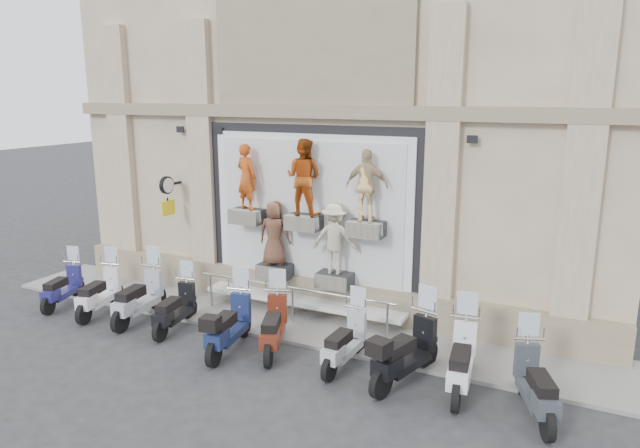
# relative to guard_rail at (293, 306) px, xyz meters

# --- Properties ---
(ground) EXTENTS (90.00, 90.00, 0.00)m
(ground) POSITION_rel_guard_rail_xyz_m (0.00, -2.00, -0.47)
(ground) COLOR #2B2B2E
(ground) RESTS_ON ground
(sidewalk) EXTENTS (16.00, 2.20, 0.08)m
(sidewalk) POSITION_rel_guard_rail_xyz_m (0.00, 0.10, -0.43)
(sidewalk) COLOR gray
(sidewalk) RESTS_ON ground
(building) EXTENTS (14.00, 8.60, 12.00)m
(building) POSITION_rel_guard_rail_xyz_m (0.00, 5.00, 5.54)
(building) COLOR beige
(building) RESTS_ON ground
(shop_vitrine) EXTENTS (5.60, 0.83, 4.30)m
(shop_vitrine) POSITION_rel_guard_rail_xyz_m (0.08, 0.75, 1.93)
(shop_vitrine) COLOR black
(shop_vitrine) RESTS_ON ground
(guard_rail) EXTENTS (5.06, 0.10, 0.93)m
(guard_rail) POSITION_rel_guard_rail_xyz_m (0.00, 0.00, 0.00)
(guard_rail) COLOR #9EA0A5
(guard_rail) RESTS_ON ground
(clock_sign_bracket) EXTENTS (0.10, 0.80, 1.02)m
(clock_sign_bracket) POSITION_rel_guard_rail_xyz_m (-3.90, 0.47, 2.34)
(clock_sign_bracket) COLOR black
(clock_sign_bracket) RESTS_ON ground
(scooter_a) EXTENTS (0.96, 1.81, 1.41)m
(scooter_a) POSITION_rel_guard_rail_xyz_m (-5.82, -1.44, 0.24)
(scooter_a) COLOR navy
(scooter_a) RESTS_ON ground
(scooter_b) EXTENTS (0.99, 1.97, 1.54)m
(scooter_b) POSITION_rel_guard_rail_xyz_m (-4.56, -1.42, 0.30)
(scooter_b) COLOR silver
(scooter_b) RESTS_ON ground
(scooter_c) EXTENTS (0.86, 2.09, 1.65)m
(scooter_c) POSITION_rel_guard_rail_xyz_m (-3.38, -1.34, 0.36)
(scooter_c) COLOR #9C9FA9
(scooter_c) RESTS_ON ground
(scooter_d) EXTENTS (0.82, 1.87, 1.47)m
(scooter_d) POSITION_rel_guard_rail_xyz_m (-2.26, -1.41, 0.27)
(scooter_d) COLOR black
(scooter_d) RESTS_ON ground
(scooter_e) EXTENTS (0.91, 2.08, 1.63)m
(scooter_e) POSITION_rel_guard_rail_xyz_m (-0.53, -1.79, 0.35)
(scooter_e) COLOR #15204B
(scooter_e) RESTS_ON ground
(scooter_f) EXTENTS (1.25, 2.03, 1.59)m
(scooter_f) POSITION_rel_guard_rail_xyz_m (0.31, -1.41, 0.33)
(scooter_f) COLOR #5C1E0F
(scooter_f) RESTS_ON ground
(scooter_g) EXTENTS (0.61, 1.84, 1.47)m
(scooter_g) POSITION_rel_guard_rail_xyz_m (1.92, -1.40, 0.27)
(scooter_g) COLOR #A5A7AC
(scooter_g) RESTS_ON ground
(scooter_h) EXTENTS (1.17, 2.20, 1.72)m
(scooter_h) POSITION_rel_guard_rail_xyz_m (3.18, -1.49, 0.39)
(scooter_h) COLOR black
(scooter_h) RESTS_ON ground
(scooter_i) EXTENTS (0.83, 2.09, 1.66)m
(scooter_i) POSITION_rel_guard_rail_xyz_m (4.16, -1.34, 0.36)
(scooter_i) COLOR white
(scooter_i) RESTS_ON ground
(scooter_j) EXTENTS (1.23, 2.01, 1.57)m
(scooter_j) POSITION_rel_guard_rail_xyz_m (5.45, -1.64, 0.32)
(scooter_j) COLOR #32373D
(scooter_j) RESTS_ON ground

